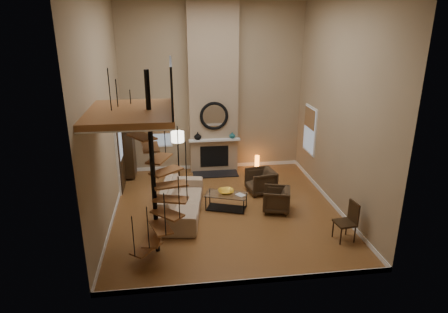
{
  "coord_description": "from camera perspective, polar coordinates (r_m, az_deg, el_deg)",
  "views": [
    {
      "loc": [
        -1.33,
        -9.54,
        4.92
      ],
      "look_at": [
        0.0,
        0.4,
        1.4
      ],
      "focal_mm": 31.35,
      "sensor_mm": 36.0,
      "label": 1
    }
  ],
  "objects": [
    {
      "name": "baseboard_left",
      "position": [
        10.84,
        -15.74,
        -8.1
      ],
      "size": [
        0.02,
        6.5,
        0.12
      ],
      "primitive_type": "cube",
      "color": "white",
      "rests_on": "ground"
    },
    {
      "name": "book",
      "position": [
        10.55,
        2.33,
        -5.67
      ],
      "size": [
        0.3,
        0.32,
        0.02
      ],
      "primitive_type": "imported",
      "rotation": [
        0.0,
        0.0,
        0.62
      ],
      "color": "gray",
      "rests_on": "coffee_table"
    },
    {
      "name": "vase_left",
      "position": [
        12.91,
        -3.85,
        3.02
      ],
      "size": [
        0.24,
        0.24,
        0.25
      ],
      "primitive_type": "imported",
      "color": "black",
      "rests_on": "mantel"
    },
    {
      "name": "vase_right",
      "position": [
        13.03,
        1.21,
        3.13
      ],
      "size": [
        0.2,
        0.2,
        0.21
      ],
      "primitive_type": "imported",
      "color": "#195558",
      "rests_on": "mantel"
    },
    {
      "name": "front_wall",
      "position": [
        6.79,
        4.08,
        0.63
      ],
      "size": [
        6.0,
        0.02,
        5.5
      ],
      "primitive_type": "cube",
      "color": "tan",
      "rests_on": "ground"
    },
    {
      "name": "loft",
      "position": [
        7.96,
        -12.68,
        6.63
      ],
      "size": [
        1.7,
        2.2,
        1.09
      ],
      "color": "#9A6032",
      "rests_on": "left_wall"
    },
    {
      "name": "armchair_far",
      "position": [
        10.66,
        8.0,
        -6.24
      ],
      "size": [
        0.88,
        0.87,
        0.65
      ],
      "primitive_type": "imported",
      "rotation": [
        0.0,
        0.0,
        -1.86
      ],
      "color": "#3A2A1A",
      "rests_on": "ground"
    },
    {
      "name": "window_right",
      "position": [
        12.75,
        12.42,
        3.91
      ],
      "size": [
        0.06,
        1.02,
        1.52
      ],
      "color": "white",
      "rests_on": "right_wall"
    },
    {
      "name": "baseboard_right",
      "position": [
        11.55,
        15.24,
        -6.29
      ],
      "size": [
        0.02,
        6.5,
        0.12
      ],
      "primitive_type": "cube",
      "color": "white",
      "rests_on": "ground"
    },
    {
      "name": "bowl",
      "position": [
        10.66,
        0.29,
        -5.16
      ],
      "size": [
        0.43,
        0.43,
        0.11
      ],
      "primitive_type": "imported",
      "color": "gold",
      "rests_on": "coffee_table"
    },
    {
      "name": "back_wall",
      "position": [
        13.04,
        -1.68,
        9.75
      ],
      "size": [
        6.0,
        0.02,
        5.5
      ],
      "primitive_type": "cube",
      "color": "tan",
      "rests_on": "ground"
    },
    {
      "name": "entry_door",
      "position": [
        12.1,
        -14.92,
        -0.0
      ],
      "size": [
        0.1,
        1.05,
        2.16
      ],
      "color": "white",
      "rests_on": "ground"
    },
    {
      "name": "firebox",
      "position": [
        13.22,
        -1.41,
        0.03
      ],
      "size": [
        0.95,
        0.02,
        0.72
      ],
      "primitive_type": "cube",
      "color": "black",
      "rests_on": "chimney_breast"
    },
    {
      "name": "armchair_near",
      "position": [
        11.78,
        5.72,
        -3.58
      ],
      "size": [
        0.91,
        0.89,
        0.72
      ],
      "primitive_type": "imported",
      "rotation": [
        0.0,
        0.0,
        -1.41
      ],
      "color": "#3A2A1A",
      "rests_on": "ground"
    },
    {
      "name": "chimney_breast",
      "position": [
        12.86,
        -1.59,
        9.61
      ],
      "size": [
        1.6,
        0.38,
        5.5
      ],
      "primitive_type": "cube",
      "color": "#9B8265",
      "rests_on": "ground"
    },
    {
      "name": "left_wall",
      "position": [
        9.93,
        -17.2,
        5.84
      ],
      "size": [
        0.02,
        6.5,
        5.5
      ],
      "primitive_type": "cube",
      "color": "tan",
      "rests_on": "ground"
    },
    {
      "name": "sofa",
      "position": [
        10.51,
        -6.37,
        -6.29
      ],
      "size": [
        1.38,
        2.74,
        0.76
      ],
      "primitive_type": "imported",
      "rotation": [
        0.0,
        0.0,
        1.43
      ],
      "color": "tan",
      "rests_on": "ground"
    },
    {
      "name": "accent_lamp",
      "position": [
        13.5,
        4.83,
        -0.98
      ],
      "size": [
        0.15,
        0.15,
        0.54
      ],
      "primitive_type": "cylinder",
      "color": "orange",
      "rests_on": "ground"
    },
    {
      "name": "hearth",
      "position": [
        13.13,
        -1.25,
        -2.57
      ],
      "size": [
        1.5,
        0.6,
        0.04
      ],
      "primitive_type": "cube",
      "color": "black",
      "rests_on": "ground"
    },
    {
      "name": "right_wall",
      "position": [
        10.7,
        16.55,
        6.84
      ],
      "size": [
        0.02,
        6.5,
        5.5
      ],
      "primitive_type": "cube",
      "color": "tan",
      "rests_on": "ground"
    },
    {
      "name": "floor_lamp",
      "position": [
        12.03,
        -6.76,
        2.25
      ],
      "size": [
        0.39,
        0.39,
        1.71
      ],
      "color": "black",
      "rests_on": "ground"
    },
    {
      "name": "window_back",
      "position": [
        13.2,
        -9.88,
        4.58
      ],
      "size": [
        1.02,
        0.06,
        1.52
      ],
      "color": "white",
      "rests_on": "back_wall"
    },
    {
      "name": "mirror_frame",
      "position": [
        12.8,
        -1.45,
        5.92
      ],
      "size": [
        0.94,
        0.1,
        0.94
      ],
      "primitive_type": "torus",
      "rotation": [
        1.57,
        0.0,
        0.0
      ],
      "color": "black",
      "rests_on": "chimney_breast"
    },
    {
      "name": "baseboard_front",
      "position": [
        8.07,
        3.6,
        -17.74
      ],
      "size": [
        6.0,
        0.02,
        0.12
      ],
      "primitive_type": "cube",
      "color": "white",
      "rests_on": "ground"
    },
    {
      "name": "mirror_disc",
      "position": [
        12.81,
        -1.46,
        5.93
      ],
      "size": [
        0.8,
        0.01,
        0.8
      ],
      "primitive_type": "cylinder",
      "rotation": [
        1.57,
        0.0,
        0.0
      ],
      "color": "white",
      "rests_on": "chimney_breast"
    },
    {
      "name": "mantel",
      "position": [
        12.96,
        -1.4,
        2.41
      ],
      "size": [
        1.7,
        0.18,
        0.06
      ],
      "primitive_type": "cube",
      "color": "white",
      "rests_on": "chimney_breast"
    },
    {
      "name": "coffee_table",
      "position": [
        10.71,
        0.33,
        -6.31
      ],
      "size": [
        1.25,
        0.91,
        0.43
      ],
      "color": "silver",
      "rests_on": "ground"
    },
    {
      "name": "spiral_stair",
      "position": [
        8.38,
        -10.16,
        -2.99
      ],
      "size": [
        1.47,
        1.47,
        4.06
      ],
      "color": "black",
      "rests_on": "ground"
    },
    {
      "name": "baseboard_back",
      "position": [
        13.74,
        -1.57,
        -1.38
      ],
      "size": [
        6.0,
        0.02,
        0.12
      ],
      "primitive_type": "cube",
      "color": "white",
      "rests_on": "ground"
    },
    {
      "name": "side_chair",
      "position": [
        9.66,
        17.69,
        -8.72
      ],
      "size": [
        0.49,
        0.48,
        0.95
      ],
      "color": "#301E10",
      "rests_on": "ground"
    },
    {
      "name": "hutch",
      "position": [
        13.02,
        -13.78,
        1.01
      ],
      "size": [
        0.37,
        0.78,
        1.75
      ],
      "primitive_type": "cube",
      "color": "#301E10",
      "rests_on": "ground"
    },
    {
      "name": "ground",
      "position": [
        10.82,
        0.28,
        -7.74
      ],
      "size": [
        6.0,
        6.5,
        0.01
      ],
      "primitive_type": "cube",
      "color": "#9F6733",
      "rests_on": "ground"
    }
  ]
}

